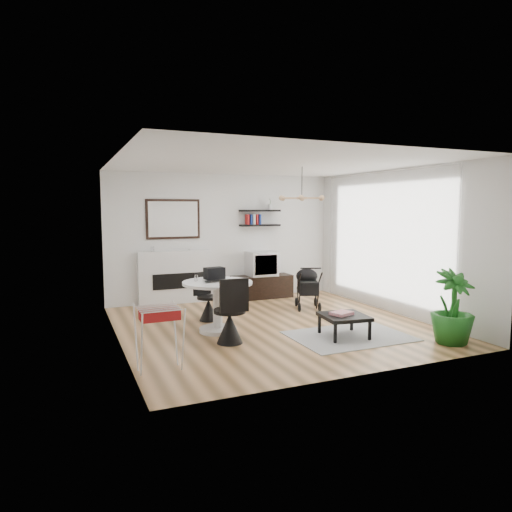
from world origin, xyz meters
name	(u,v)px	position (x,y,z in m)	size (l,w,h in m)	color
floor	(273,325)	(0.00, 0.00, 0.00)	(5.00, 5.00, 0.00)	brown
ceiling	(273,163)	(0.00, 0.00, 2.70)	(5.00, 5.00, 0.00)	white
wall_back	(224,237)	(0.00, 2.50, 1.35)	(5.00, 5.00, 0.00)	white
wall_left	(117,252)	(-2.50, 0.00, 1.35)	(5.00, 5.00, 0.00)	white
wall_right	(394,242)	(2.50, 0.00, 1.35)	(5.00, 5.00, 0.00)	white
sheer_curtain	(382,241)	(2.40, 0.20, 1.35)	(0.04, 3.60, 2.60)	white
fireplace	(175,271)	(-1.10, 2.42, 0.69)	(1.50, 0.17, 2.16)	white
shelf_lower	(260,225)	(0.80, 2.37, 1.60)	(0.90, 0.25, 0.04)	black
shelf_upper	(260,211)	(0.80, 2.37, 1.92)	(0.90, 0.25, 0.04)	black
pendant_lamp	(302,198)	(0.70, 0.30, 2.15)	(0.90, 0.90, 0.10)	tan
tv_console	(262,287)	(0.80, 2.26, 0.25)	(1.33, 0.47, 0.50)	black
crt_tv	(261,264)	(0.78, 2.25, 0.76)	(0.61, 0.53, 0.53)	silver
dining_table	(218,299)	(-0.97, 0.00, 0.54)	(1.11, 1.11, 0.81)	white
laptop	(215,282)	(-1.04, -0.08, 0.83)	(0.32, 0.21, 0.03)	black
black_bag	(214,273)	(-0.94, 0.27, 0.91)	(0.32, 0.19, 0.19)	black
newspaper	(232,281)	(-0.76, -0.10, 0.82)	(0.37, 0.31, 0.01)	silver
drinking_glass	(196,278)	(-1.27, 0.18, 0.86)	(0.06, 0.06, 0.09)	white
chair_far	(208,305)	(-0.90, 0.77, 0.27)	(0.44, 0.45, 0.85)	black
chair_near	(230,323)	(-1.01, -0.69, 0.31)	(0.47, 0.47, 0.99)	black
drying_rack	(159,337)	(-2.18, -1.40, 0.42)	(0.54, 0.51, 0.79)	white
stroller	(307,289)	(1.21, 0.95, 0.38)	(0.66, 0.80, 0.88)	black
rug	(349,336)	(0.81, -1.07, 0.01)	(1.78, 1.29, 0.01)	gray
coffee_table	(344,317)	(0.71, -1.06, 0.31)	(0.73, 0.73, 0.34)	black
magazines	(342,313)	(0.68, -1.04, 0.37)	(0.31, 0.24, 0.04)	#E33850
potted_plant	(453,307)	(1.98, -1.95, 0.54)	(0.61, 0.61, 1.09)	#1B5E1A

